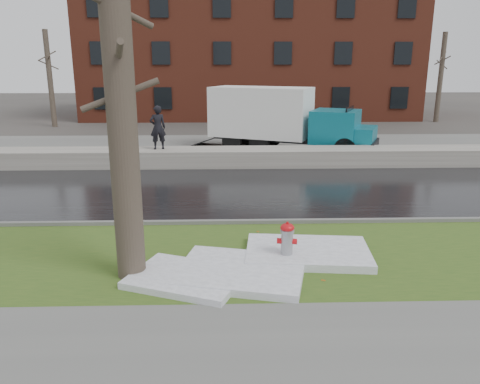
{
  "coord_description": "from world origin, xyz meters",
  "views": [
    {
      "loc": [
        0.05,
        -11.25,
        4.35
      ],
      "look_at": [
        0.4,
        0.8,
        1.0
      ],
      "focal_mm": 35.0,
      "sensor_mm": 36.0,
      "label": 1
    }
  ],
  "objects_px": {
    "fire_hydrant": "(287,240)",
    "worker": "(158,127)",
    "box_truck": "(280,118)",
    "tree": "(121,99)"
  },
  "relations": [
    {
      "from": "fire_hydrant",
      "to": "box_truck",
      "type": "xyz_separation_m",
      "value": [
        1.36,
        13.81,
        1.14
      ]
    },
    {
      "from": "fire_hydrant",
      "to": "tree",
      "type": "xyz_separation_m",
      "value": [
        -3.33,
        -0.6,
        3.14
      ]
    },
    {
      "from": "fire_hydrant",
      "to": "worker",
      "type": "relative_size",
      "value": 0.5
    },
    {
      "from": "box_truck",
      "to": "tree",
      "type": "bearing_deg",
      "value": -84.06
    },
    {
      "from": "fire_hydrant",
      "to": "box_truck",
      "type": "distance_m",
      "value": 13.92
    },
    {
      "from": "tree",
      "to": "fire_hydrant",
      "type": "bearing_deg",
      "value": 10.27
    },
    {
      "from": "tree",
      "to": "worker",
      "type": "bearing_deg",
      "value": 94.79
    },
    {
      "from": "box_truck",
      "to": "worker",
      "type": "xyz_separation_m",
      "value": [
        -5.6,
        -3.5,
        0.0
      ]
    },
    {
      "from": "tree",
      "to": "worker",
      "type": "distance_m",
      "value": 11.13
    },
    {
      "from": "fire_hydrant",
      "to": "worker",
      "type": "distance_m",
      "value": 11.21
    }
  ]
}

